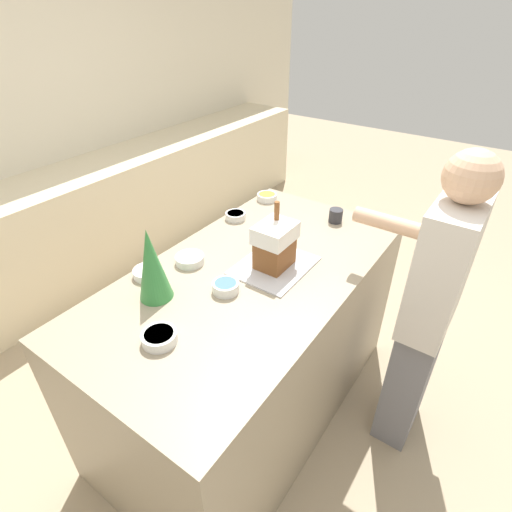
{
  "coord_description": "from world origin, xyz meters",
  "views": [
    {
      "loc": [
        -1.22,
        -0.89,
        2.02
      ],
      "look_at": [
        0.05,
        0.0,
        1.0
      ],
      "focal_mm": 28.0,
      "sensor_mm": 36.0,
      "label": 1
    }
  ],
  "objects_px": {
    "candy_bowl_center_rear": "(267,197)",
    "candy_bowl_behind_tray": "(159,337)",
    "candy_bowl_near_tray_left": "(147,272)",
    "gingerbread_house": "(275,244)",
    "mug": "(336,216)",
    "decorative_tree": "(152,265)",
    "candy_bowl_far_right": "(190,259)",
    "candy_bowl_front_corner": "(225,286)",
    "person": "(428,313)",
    "baking_tray": "(274,266)",
    "candy_bowl_near_tray_right": "(236,216)"
  },
  "relations": [
    {
      "from": "gingerbread_house",
      "to": "decorative_tree",
      "type": "bearing_deg",
      "value": 148.79
    },
    {
      "from": "candy_bowl_front_corner",
      "to": "person",
      "type": "xyz_separation_m",
      "value": [
        0.53,
        -0.75,
        -0.16
      ]
    },
    {
      "from": "mug",
      "to": "person",
      "type": "distance_m",
      "value": 0.73
    },
    {
      "from": "gingerbread_house",
      "to": "mug",
      "type": "distance_m",
      "value": 0.58
    },
    {
      "from": "decorative_tree",
      "to": "candy_bowl_far_right",
      "type": "bearing_deg",
      "value": 12.22
    },
    {
      "from": "decorative_tree",
      "to": "person",
      "type": "bearing_deg",
      "value": -52.97
    },
    {
      "from": "candy_bowl_near_tray_right",
      "to": "candy_bowl_center_rear",
      "type": "bearing_deg",
      "value": -1.07
    },
    {
      "from": "decorative_tree",
      "to": "candy_bowl_near_tray_right",
      "type": "distance_m",
      "value": 0.78
    },
    {
      "from": "baking_tray",
      "to": "mug",
      "type": "bearing_deg",
      "value": -4.11
    },
    {
      "from": "gingerbread_house",
      "to": "candy_bowl_near_tray_left",
      "type": "bearing_deg",
      "value": 132.56
    },
    {
      "from": "candy_bowl_near_tray_right",
      "to": "candy_bowl_front_corner",
      "type": "xyz_separation_m",
      "value": [
        -0.55,
        -0.37,
        0.0
      ]
    },
    {
      "from": "gingerbread_house",
      "to": "candy_bowl_center_rear",
      "type": "distance_m",
      "value": 0.74
    },
    {
      "from": "decorative_tree",
      "to": "candy_bowl_far_right",
      "type": "height_order",
      "value": "decorative_tree"
    },
    {
      "from": "candy_bowl_far_right",
      "to": "candy_bowl_behind_tray",
      "type": "bearing_deg",
      "value": -149.35
    },
    {
      "from": "baking_tray",
      "to": "gingerbread_house",
      "type": "height_order",
      "value": "gingerbread_house"
    },
    {
      "from": "candy_bowl_center_rear",
      "to": "candy_bowl_behind_tray",
      "type": "xyz_separation_m",
      "value": [
        -1.25,
        -0.35,
        0.0
      ]
    },
    {
      "from": "candy_bowl_center_rear",
      "to": "gingerbread_house",
      "type": "bearing_deg",
      "value": -143.57
    },
    {
      "from": "candy_bowl_near_tray_left",
      "to": "mug",
      "type": "height_order",
      "value": "mug"
    },
    {
      "from": "candy_bowl_behind_tray",
      "to": "candy_bowl_far_right",
      "type": "bearing_deg",
      "value": 30.65
    },
    {
      "from": "decorative_tree",
      "to": "candy_bowl_near_tray_right",
      "type": "xyz_separation_m",
      "value": [
        0.75,
        0.15,
        -0.14
      ]
    },
    {
      "from": "candy_bowl_near_tray_left",
      "to": "mug",
      "type": "distance_m",
      "value": 1.08
    },
    {
      "from": "gingerbread_house",
      "to": "candy_bowl_center_rear",
      "type": "height_order",
      "value": "gingerbread_house"
    },
    {
      "from": "candy_bowl_front_corner",
      "to": "baking_tray",
      "type": "bearing_deg",
      "value": -14.43
    },
    {
      "from": "candy_bowl_center_rear",
      "to": "candy_bowl_behind_tray",
      "type": "distance_m",
      "value": 1.3
    },
    {
      "from": "candy_bowl_near_tray_left",
      "to": "decorative_tree",
      "type": "bearing_deg",
      "value": -119.04
    },
    {
      "from": "candy_bowl_near_tray_left",
      "to": "person",
      "type": "bearing_deg",
      "value": -59.69
    },
    {
      "from": "candy_bowl_center_rear",
      "to": "candy_bowl_far_right",
      "type": "xyz_separation_m",
      "value": [
        -0.8,
        -0.09,
        -0.0
      ]
    },
    {
      "from": "candy_bowl_center_rear",
      "to": "person",
      "type": "xyz_separation_m",
      "value": [
        -0.34,
        -1.11,
        -0.15
      ]
    },
    {
      "from": "decorative_tree",
      "to": "candy_bowl_far_right",
      "type": "distance_m",
      "value": 0.31
    },
    {
      "from": "candy_bowl_behind_tray",
      "to": "gingerbread_house",
      "type": "bearing_deg",
      "value": -7.01
    },
    {
      "from": "candy_bowl_near_tray_right",
      "to": "mug",
      "type": "bearing_deg",
      "value": -58.32
    },
    {
      "from": "gingerbread_house",
      "to": "decorative_tree",
      "type": "height_order",
      "value": "decorative_tree"
    },
    {
      "from": "candy_bowl_far_right",
      "to": "mug",
      "type": "height_order",
      "value": "mug"
    },
    {
      "from": "candy_bowl_front_corner",
      "to": "person",
      "type": "bearing_deg",
      "value": -54.6
    },
    {
      "from": "gingerbread_house",
      "to": "candy_bowl_behind_tray",
      "type": "height_order",
      "value": "gingerbread_house"
    },
    {
      "from": "mug",
      "to": "candy_bowl_near_tray_left",
      "type": "bearing_deg",
      "value": 153.97
    },
    {
      "from": "candy_bowl_far_right",
      "to": "person",
      "type": "bearing_deg",
      "value": -65.87
    },
    {
      "from": "person",
      "to": "candy_bowl_near_tray_left",
      "type": "bearing_deg",
      "value": 120.31
    },
    {
      "from": "candy_bowl_near_tray_left",
      "to": "mug",
      "type": "relative_size",
      "value": 1.7
    },
    {
      "from": "candy_bowl_behind_tray",
      "to": "candy_bowl_front_corner",
      "type": "distance_m",
      "value": 0.38
    },
    {
      "from": "candy_bowl_behind_tray",
      "to": "decorative_tree",
      "type": "bearing_deg",
      "value": 49.08
    },
    {
      "from": "decorative_tree",
      "to": "candy_bowl_far_right",
      "type": "relative_size",
      "value": 2.38
    },
    {
      "from": "baking_tray",
      "to": "mug",
      "type": "distance_m",
      "value": 0.58
    },
    {
      "from": "decorative_tree",
      "to": "candy_bowl_front_corner",
      "type": "bearing_deg",
      "value": -47.87
    },
    {
      "from": "candy_bowl_near_tray_left",
      "to": "candy_bowl_near_tray_right",
      "type": "bearing_deg",
      "value": 0.78
    },
    {
      "from": "baking_tray",
      "to": "gingerbread_house",
      "type": "distance_m",
      "value": 0.12
    },
    {
      "from": "decorative_tree",
      "to": "mug",
      "type": "height_order",
      "value": "decorative_tree"
    },
    {
      "from": "candy_bowl_center_rear",
      "to": "candy_bowl_near_tray_left",
      "type": "distance_m",
      "value": 0.99
    },
    {
      "from": "gingerbread_house",
      "to": "candy_bowl_near_tray_left",
      "type": "relative_size",
      "value": 2.33
    },
    {
      "from": "decorative_tree",
      "to": "candy_bowl_center_rear",
      "type": "xyz_separation_m",
      "value": [
        1.07,
        0.15,
        -0.14
      ]
    }
  ]
}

